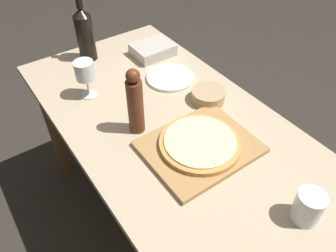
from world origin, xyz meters
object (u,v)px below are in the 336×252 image
object	(u,v)px
wine_bottle	(85,33)
wine_glass	(85,72)
small_bowl	(208,96)
pizza	(201,142)
pepper_mill	(135,103)

from	to	relation	value
wine_bottle	wine_glass	world-z (taller)	wine_bottle
wine_glass	small_bowl	bearing A→B (deg)	-39.17
pizza	small_bowl	bearing A→B (deg)	44.38
pepper_mill	small_bowl	xyz separation A→B (m)	(0.32, -0.02, -0.10)
pizza	wine_glass	world-z (taller)	wine_glass
pepper_mill	small_bowl	bearing A→B (deg)	-3.47
small_bowl	pepper_mill	bearing A→B (deg)	176.53
small_bowl	pizza	bearing A→B (deg)	-135.62
wine_bottle	pepper_mill	world-z (taller)	wine_bottle
wine_bottle	small_bowl	bearing A→B (deg)	-65.92
pepper_mill	wine_glass	bearing A→B (deg)	101.15
wine_glass	wine_bottle	bearing A→B (deg)	64.86
wine_bottle	wine_glass	size ratio (longest dim) A/B	2.04
wine_bottle	pepper_mill	bearing A→B (deg)	-96.86
pepper_mill	wine_bottle	bearing A→B (deg)	83.14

